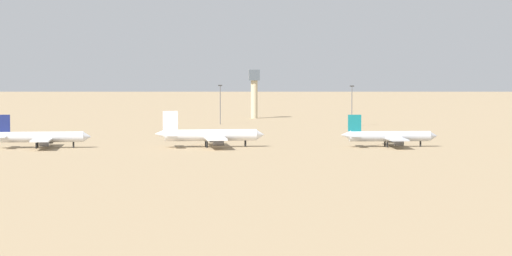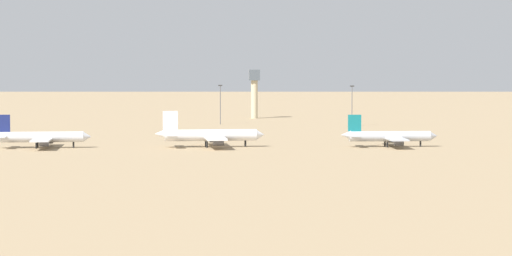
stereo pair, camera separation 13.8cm
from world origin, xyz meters
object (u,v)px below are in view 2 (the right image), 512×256
parked_jet_navy_1 (40,137)px  parked_jet_white_2 (210,135)px  control_tower (254,89)px  light_pole_west (352,103)px  light_pole_mid (220,102)px  parked_jet_teal_3 (389,136)px

parked_jet_navy_1 → parked_jet_white_2: (53.65, 1.01, 0.34)m
control_tower → light_pole_west: control_tower is taller
light_pole_mid → control_tower: bearing=71.4°
parked_jet_navy_1 → light_pole_west: bearing=42.3°
parked_jet_navy_1 → light_pole_mid: bearing=63.0°
light_pole_mid → parked_jet_white_2: bearing=-92.2°
parked_jet_teal_3 → control_tower: 183.28m
parked_jet_navy_1 → light_pole_west: size_ratio=1.86×
parked_jet_navy_1 → light_pole_mid: (58.45, 128.63, 6.38)m
parked_jet_teal_3 → control_tower: control_tower is taller
light_pole_west → parked_jet_teal_3: bearing=-91.6°
parked_jet_navy_1 → light_pole_mid: 141.43m
parked_jet_navy_1 → parked_jet_teal_3: 111.10m
control_tower → light_pole_west: size_ratio=1.36×
parked_jet_navy_1 → light_pole_west: (114.23, 113.70, 6.38)m
control_tower → parked_jet_white_2: bearing=-97.0°
parked_jet_white_2 → light_pole_west: bearing=56.9°
parked_jet_white_2 → parked_jet_teal_3: 57.47m
light_pole_west → light_pole_mid: 57.74m
control_tower → light_pole_west: bearing=-59.3°
light_pole_west → light_pole_mid: bearing=165.0°
parked_jet_teal_3 → control_tower: (-35.65, 179.45, 10.81)m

